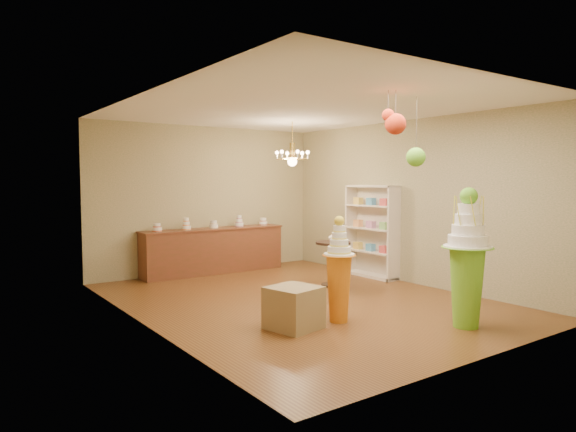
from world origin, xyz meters
TOP-DOWN VIEW (x-y plane):
  - floor at (0.00, 0.00)m, footprint 6.50×6.50m
  - ceiling at (0.00, 0.00)m, footprint 6.50×6.50m
  - wall_back at (0.00, 3.25)m, footprint 5.00×0.04m
  - wall_front at (0.00, -3.25)m, footprint 5.00×0.04m
  - wall_left at (-2.50, 0.00)m, footprint 0.04×6.50m
  - wall_right at (2.50, 0.00)m, footprint 0.04×6.50m
  - pedestal_green at (0.85, -2.42)m, footprint 0.72×0.72m
  - pedestal_orange at (-0.31, -1.27)m, footprint 0.45×0.45m
  - burlap_riser at (-0.99, -1.17)m, footprint 0.71×0.71m
  - sideboard at (0.00, 2.97)m, footprint 3.04×0.54m
  - shelving_unit at (2.34, 0.80)m, footprint 0.33×1.20m
  - round_table at (1.12, 0.54)m, footprint 0.64×0.64m
  - vase at (1.12, 0.54)m, footprint 0.19×0.19m
  - pom_red_left at (-0.04, -1.98)m, footprint 0.26×0.26m
  - pom_green_mid at (0.54, -1.82)m, footprint 0.25×0.25m
  - pom_red_right at (-0.10, -1.91)m, footprint 0.15×0.15m
  - chandelier at (0.91, 1.49)m, footprint 0.81×0.81m

SIDE VIEW (x-z plane):
  - floor at x=0.00m, z-range 0.00..0.00m
  - burlap_riser at x=-0.99m, z-range 0.00..0.54m
  - sideboard at x=0.00m, z-range -0.10..1.06m
  - round_table at x=1.12m, z-range 0.12..0.92m
  - pedestal_orange at x=-0.31m, z-range -0.14..1.29m
  - pedestal_green at x=0.85m, z-range -0.13..1.67m
  - vase at x=1.12m, z-range 0.80..0.97m
  - shelving_unit at x=2.34m, z-range 0.00..1.80m
  - wall_back at x=0.00m, z-range 0.00..3.00m
  - wall_front at x=0.00m, z-range 0.00..3.00m
  - wall_left at x=-2.50m, z-range 0.00..3.00m
  - wall_right at x=2.50m, z-range 0.00..3.00m
  - pom_green_mid at x=0.54m, z-range 1.74..2.67m
  - chandelier at x=0.91m, z-range 1.88..2.73m
  - pom_red_left at x=-0.04m, z-range 2.31..2.86m
  - pom_red_right at x=-0.10m, z-range 2.51..2.89m
  - ceiling at x=0.00m, z-range 3.00..3.00m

